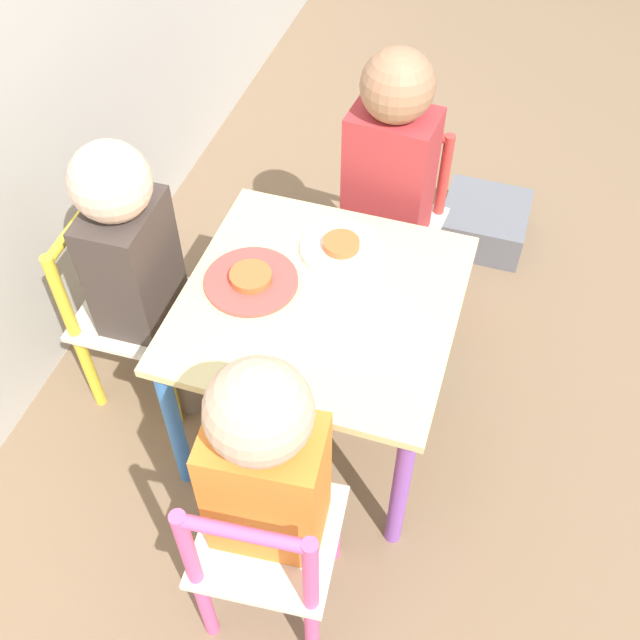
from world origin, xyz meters
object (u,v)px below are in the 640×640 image
(child_back, at_px, (138,260))
(chair_yellow, at_px, (130,313))
(kids_table, at_px, (320,320))
(chair_pink, at_px, (266,551))
(plate_right, at_px, (341,247))
(child_left, at_px, (269,470))
(storage_bin, at_px, (484,222))
(child_right, at_px, (388,175))
(plate_back, at_px, (251,280))
(chair_red, at_px, (390,227))

(child_back, bearing_deg, chair_yellow, 90.00)
(kids_table, relative_size, chair_pink, 1.10)
(chair_yellow, relative_size, plate_right, 2.86)
(kids_table, bearing_deg, chair_yellow, 91.64)
(child_left, xyz_separation_m, storage_bin, (1.20, -0.24, -0.39))
(child_right, height_order, child_back, child_right)
(chair_pink, bearing_deg, child_right, -94.99)
(chair_pink, height_order, child_back, child_back)
(child_right, relative_size, child_back, 1.05)
(chair_yellow, distance_m, plate_back, 0.38)
(child_back, xyz_separation_m, plate_right, (0.16, -0.41, 0.01))
(plate_right, xyz_separation_m, plate_back, (-0.15, 0.15, 0.00))
(child_left, bearing_deg, chair_yellow, -43.17)
(plate_back, bearing_deg, chair_pink, -157.41)
(child_left, bearing_deg, plate_back, -70.41)
(child_right, xyz_separation_m, child_back, (-0.42, 0.45, -0.02))
(chair_yellow, distance_m, plate_right, 0.54)
(kids_table, relative_size, chair_yellow, 1.10)
(chair_yellow, height_order, child_left, child_left)
(chair_red, height_order, chair_yellow, same)
(chair_pink, bearing_deg, plate_back, -72.67)
(kids_table, xyz_separation_m, chair_red, (0.47, -0.04, -0.13))
(plate_right, height_order, plate_back, same)
(chair_yellow, height_order, plate_right, chair_yellow)
(child_back, bearing_deg, plate_right, -69.91)
(storage_bin, bearing_deg, plate_back, 151.52)
(child_left, bearing_deg, kids_table, -90.00)
(chair_red, distance_m, chair_yellow, 0.71)
(chair_red, distance_m, storage_bin, 0.44)
(child_right, relative_size, plate_back, 3.92)
(plate_right, bearing_deg, chair_red, -7.99)
(chair_pink, distance_m, plate_right, 0.66)
(child_right, bearing_deg, chair_pink, -84.30)
(child_right, bearing_deg, storage_bin, 63.34)
(chair_yellow, bearing_deg, chair_red, -48.53)
(plate_back, bearing_deg, storage_bin, -28.48)
(child_back, height_order, plate_right, child_back)
(kids_table, bearing_deg, plate_back, 90.00)
(chair_red, relative_size, child_right, 0.66)
(child_left, xyz_separation_m, plate_right, (0.56, 0.04, 0.00))
(chair_yellow, xyz_separation_m, plate_right, (0.17, -0.47, 0.20))
(chair_pink, xyz_separation_m, storage_bin, (1.26, -0.23, -0.19))
(plate_back, bearing_deg, child_left, -155.15)
(child_right, distance_m, child_back, 0.62)
(chair_yellow, bearing_deg, child_back, -90.00)
(plate_right, bearing_deg, kids_table, 180.00)
(kids_table, distance_m, chair_red, 0.49)
(chair_pink, height_order, plate_right, chair_pink)
(child_right, distance_m, storage_bin, 0.60)
(chair_red, height_order, child_back, child_back)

